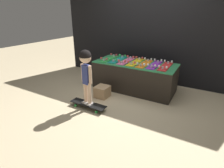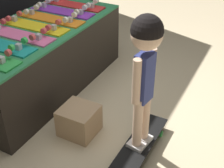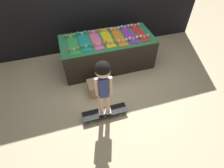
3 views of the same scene
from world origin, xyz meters
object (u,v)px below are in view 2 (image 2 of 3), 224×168
(skateboard_purple_on_rack, at_px, (62,10))
(storage_box, at_px, (79,120))
(skateboard_pink_on_rack, at_px, (18,34))
(skateboard_orange_on_rack, at_px, (51,18))
(child, at_px, (145,60))
(skateboard_on_floor, at_px, (140,144))
(skateboard_yellow_on_rack, at_px, (34,25))
(skateboard_red_on_rack, at_px, (74,4))

(skateboard_purple_on_rack, distance_m, storage_box, 1.30)
(skateboard_purple_on_rack, xyz_separation_m, storage_box, (-0.90, -0.76, -0.55))
(skateboard_pink_on_rack, height_order, skateboard_orange_on_rack, same)
(child, bearing_deg, skateboard_purple_on_rack, 64.19)
(skateboard_on_floor, bearing_deg, skateboard_purple_on_rack, 56.09)
(skateboard_pink_on_rack, distance_m, skateboard_on_floor, 1.44)
(skateboard_yellow_on_rack, height_order, skateboard_purple_on_rack, same)
(skateboard_orange_on_rack, relative_size, skateboard_purple_on_rack, 1.00)
(skateboard_orange_on_rack, bearing_deg, skateboard_yellow_on_rack, 173.77)
(skateboard_purple_on_rack, height_order, skateboard_on_floor, skateboard_purple_on_rack)
(skateboard_yellow_on_rack, bearing_deg, skateboard_pink_on_rack, -177.71)
(storage_box, bearing_deg, skateboard_red_on_rack, 33.93)
(skateboard_purple_on_rack, bearing_deg, child, -123.91)
(skateboard_pink_on_rack, distance_m, child, 1.32)
(skateboard_pink_on_rack, bearing_deg, skateboard_purple_on_rack, 0.66)
(skateboard_yellow_on_rack, height_order, skateboard_on_floor, skateboard_yellow_on_rack)
(skateboard_pink_on_rack, distance_m, skateboard_orange_on_rack, 0.46)
(skateboard_yellow_on_rack, xyz_separation_m, skateboard_purple_on_rack, (0.46, -0.00, 0.00))
(skateboard_yellow_on_rack, bearing_deg, skateboard_orange_on_rack, -6.23)
(skateboard_purple_on_rack, xyz_separation_m, skateboard_on_floor, (-0.88, -1.30, -0.60))
(skateboard_red_on_rack, relative_size, skateboard_on_floor, 0.95)
(storage_box, bearing_deg, skateboard_purple_on_rack, 40.03)
(child, bearing_deg, skateboard_pink_on_rack, 89.79)
(skateboard_orange_on_rack, height_order, storage_box, skateboard_orange_on_rack)
(skateboard_pink_on_rack, xyz_separation_m, storage_box, (-0.21, -0.75, -0.55))
(skateboard_red_on_rack, bearing_deg, skateboard_orange_on_rack, -176.54)
(child, bearing_deg, skateboard_red_on_rack, 57.89)
(skateboard_red_on_rack, xyz_separation_m, storage_box, (-1.13, -0.76, -0.55))
(skateboard_yellow_on_rack, bearing_deg, skateboard_on_floor, -107.77)
(skateboard_yellow_on_rack, bearing_deg, child, -107.77)
(skateboard_red_on_rack, bearing_deg, child, -130.21)
(skateboard_orange_on_rack, bearing_deg, skateboard_pink_on_rack, 178.02)
(skateboard_on_floor, xyz_separation_m, storage_box, (-0.02, 0.55, 0.05))
(skateboard_yellow_on_rack, relative_size, skateboard_on_floor, 0.95)
(skateboard_on_floor, xyz_separation_m, child, (-0.00, 0.00, 0.75))
(skateboard_red_on_rack, bearing_deg, storage_box, -146.07)
(skateboard_red_on_rack, bearing_deg, skateboard_yellow_on_rack, -179.78)
(storage_box, bearing_deg, skateboard_on_floor, -87.63)
(skateboard_pink_on_rack, distance_m, skateboard_red_on_rack, 0.92)
(skateboard_orange_on_rack, xyz_separation_m, skateboard_on_floor, (-0.65, -1.28, -0.60))
(skateboard_orange_on_rack, bearing_deg, skateboard_on_floor, -116.83)
(skateboard_orange_on_rack, bearing_deg, skateboard_purple_on_rack, 5.92)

